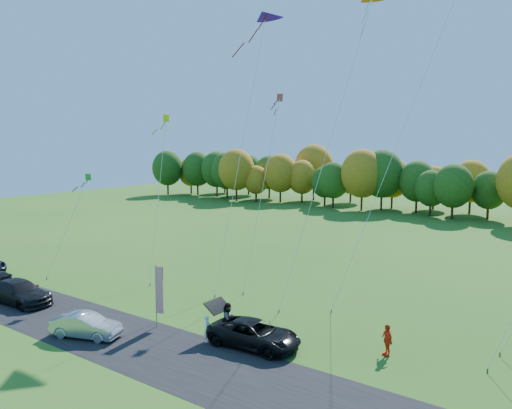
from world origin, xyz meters
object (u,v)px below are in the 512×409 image
Objects in this scene: black_suv at (254,334)px; person_east at (387,340)px; silver_sedan at (86,326)px; feather_flag at (159,289)px.

black_suv is 7.19m from person_east.
silver_sedan is 2.41× the size of person_east.
silver_sedan is (-8.82, -4.61, -0.05)m from black_suv.
silver_sedan is at bearing 112.88° from black_suv.
feather_flag reaches higher than person_east.
feather_flag is at bearing -53.37° from silver_sedan.
black_suv is at bearing -82.47° from silver_sedan.
silver_sedan is 4.61m from feather_flag.
black_suv is 1.27× the size of silver_sedan.
feather_flag is (2.35, 3.57, 1.72)m from silver_sedan.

